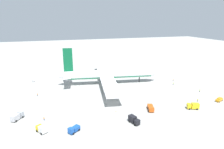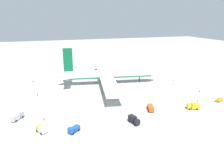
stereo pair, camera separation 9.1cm
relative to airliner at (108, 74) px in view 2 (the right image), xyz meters
name	(u,v)px [view 2 (the right image)]	position (x,y,z in m)	size (l,w,h in m)	color
ground_plane	(110,83)	(1.43, -0.17, -6.63)	(600.00, 600.00, 0.00)	#9E9E99
airliner	(108,74)	(0.00, 0.00, 0.00)	(70.23, 80.45, 25.20)	white
service_truck_0	(42,129)	(-42.49, -50.16, -5.06)	(4.58, 5.32, 2.87)	yellow
service_truck_1	(17,116)	(-53.13, -36.04, -5.03)	(5.45, 6.23, 2.85)	#999EA5
service_truck_2	(193,106)	(28.87, -51.07, -4.96)	(6.05, 4.13, 3.03)	yellow
service_truck_3	(151,108)	(7.99, -45.95, -5.30)	(4.36, 6.70, 2.47)	#BF4C14
service_truck_4	(134,120)	(-4.96, -54.77, -4.96)	(3.69, 5.98, 3.13)	black
service_truck_5	(74,129)	(-30.35, -53.92, -5.32)	(5.24, 4.84, 2.57)	#194CA5
service_van	(219,100)	(48.98, -47.55, -5.59)	(5.07, 3.27, 1.97)	orange
baggage_cart_0	(33,81)	(-49.64, 20.74, -5.87)	(1.94, 2.96, 1.38)	#595B60
ground_worker_0	(37,95)	(-45.71, -9.15, -5.81)	(0.50, 0.50, 1.61)	navy
ground_worker_1	(173,80)	(46.25, -9.05, -5.79)	(0.55, 0.55, 1.65)	#3F3F47
ground_worker_2	(44,119)	(-41.76, -40.29, -5.81)	(0.46, 0.46, 1.61)	navy
ground_worker_3	(200,90)	(49.23, -32.44, -5.78)	(0.45, 0.45, 1.68)	black
ground_worker_4	(198,100)	(37.53, -44.26, -5.79)	(0.57, 0.57, 1.64)	#3F3F47
ground_worker_5	(173,84)	(41.50, -16.07, -5.74)	(0.56, 0.56, 1.73)	#3F3F47
traffic_cone_0	(157,75)	(42.40, 7.31, -6.35)	(0.36, 0.36, 0.55)	orange
traffic_cone_1	(170,83)	(41.05, -12.83, -6.35)	(0.36, 0.36, 0.55)	orange
traffic_cone_2	(147,72)	(40.16, 19.94, -6.35)	(0.36, 0.36, 0.55)	orange
traffic_cone_3	(136,67)	(39.00, 38.58, -6.35)	(0.36, 0.36, 0.55)	orange
traffic_cone_4	(116,111)	(-8.71, -42.16, -6.35)	(0.36, 0.36, 0.55)	orange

